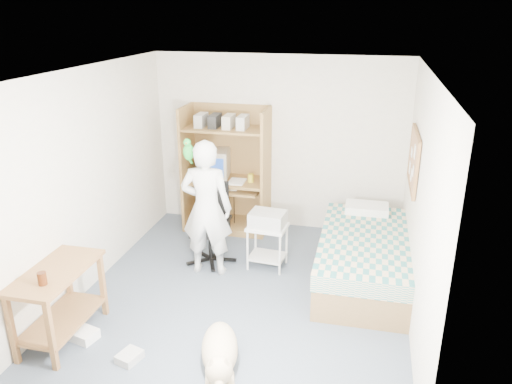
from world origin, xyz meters
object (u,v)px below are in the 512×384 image
bed (363,257)px  side_desk (59,294)px  printer_cart (267,240)px  dog (220,352)px  computer_hutch (227,174)px  office_chair (211,234)px  person (207,208)px

bed → side_desk: side_desk is taller
printer_cart → dog: bearing=-85.9°
dog → printer_cart: 1.96m
computer_hutch → printer_cart: 1.43m
bed → side_desk: 3.39m
computer_hutch → bed: bearing=-29.3°
side_desk → office_chair: (0.93, 1.89, -0.13)m
printer_cart → computer_hutch: bearing=132.3°
person → dog: bearing=107.1°
dog → printer_cart: (0.03, 1.95, 0.20)m
printer_cart → side_desk: bearing=-126.9°
person → computer_hutch: bearing=-88.6°
computer_hutch → dog: size_ratio=1.77×
bed → printer_cart: bearing=177.8°
person → office_chair: bearing=-84.2°
side_desk → office_chair: bearing=63.8°
office_chair → person: bearing=-84.2°
office_chair → printer_cart: size_ratio=1.79×
computer_hutch → dog: computer_hutch is taller
bed → office_chair: 1.92m
side_desk → person: (0.99, 1.58, 0.35)m
computer_hutch → bed: (2.00, -1.12, -0.53)m
computer_hutch → dog: (0.79, -3.02, -0.65)m
bed → printer_cart: size_ratio=3.58×
office_chair → dog: bearing=-74.6°
side_desk → dog: size_ratio=0.99×
dog → office_chair: bearing=93.2°
person → dog: person is taller
computer_hutch → side_desk: (-0.85, -2.94, -0.33)m
dog → printer_cart: bearing=72.6°
bed → person: (-1.86, -0.23, 0.55)m
office_chair → dog: size_ratio=1.00×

